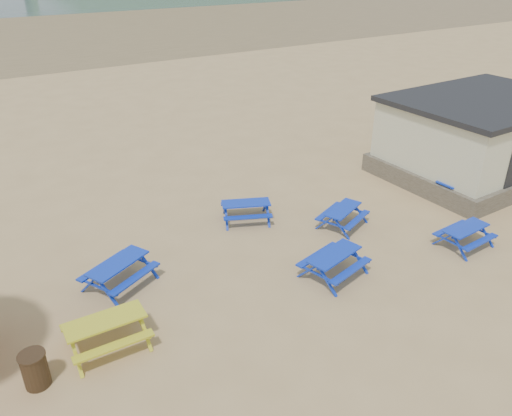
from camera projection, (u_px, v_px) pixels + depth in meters
ground at (280, 258)px, 14.94m from camera, size 400.00×400.00×0.00m
picnic_table_blue_a at (119, 274)px, 13.56m from camera, size 2.20×2.04×0.74m
picnic_table_blue_b at (246, 211)px, 16.87m from camera, size 2.01×1.86×0.68m
picnic_table_blue_c at (342, 217)px, 16.53m from camera, size 1.91×1.74×0.65m
picnic_table_blue_d at (334, 264)px, 13.97m from camera, size 1.98×1.72×0.72m
picnic_table_blue_e at (465, 237)px, 15.40m from camera, size 1.61×1.32×0.65m
picnic_table_blue_f at (459, 188)px, 18.37m from camera, size 1.95×1.59×0.80m
picnic_table_yellow at (107, 333)px, 11.44m from camera, size 1.85×1.51×0.75m
litter_bin at (35, 369)px, 10.38m from camera, size 0.57×0.57×0.83m
amenity_block at (480, 136)px, 20.02m from camera, size 7.40×5.40×3.15m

